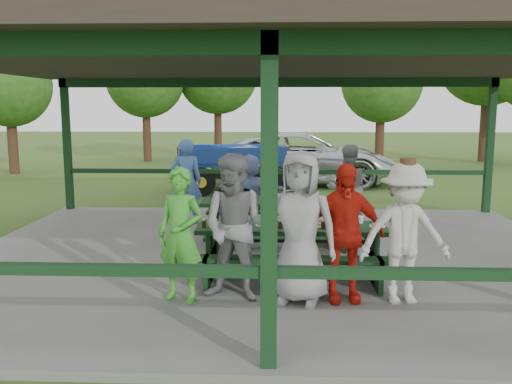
{
  "coord_description": "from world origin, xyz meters",
  "views": [
    {
      "loc": [
        0.08,
        -8.51,
        2.48
      ],
      "look_at": [
        -0.26,
        -0.3,
        1.17
      ],
      "focal_mm": 38.0,
      "sensor_mm": 36.0,
      "label": 1
    }
  ],
  "objects_px": {
    "contestant_grey_left": "(237,228)",
    "farm_trailer": "(230,167)",
    "picnic_table_near": "(292,245)",
    "spectator_blue": "(186,182)",
    "contestant_green": "(181,235)",
    "contestant_red": "(343,233)",
    "spectator_lblue": "(250,192)",
    "contestant_grey_mid": "(300,227)",
    "contestant_white_fedora": "(405,234)",
    "spectator_grey": "(347,188)",
    "picnic_table_far": "(276,216)",
    "pickup_truck": "(304,158)"
  },
  "relations": [
    {
      "from": "contestant_grey_left",
      "to": "contestant_red",
      "type": "distance_m",
      "value": 1.3
    },
    {
      "from": "contestant_green",
      "to": "spectator_grey",
      "type": "height_order",
      "value": "spectator_grey"
    },
    {
      "from": "spectator_lblue",
      "to": "picnic_table_far",
      "type": "bearing_deg",
      "value": 129.23
    },
    {
      "from": "contestant_grey_left",
      "to": "spectator_lblue",
      "type": "xyz_separation_m",
      "value": [
        -0.04,
        3.86,
        -0.17
      ]
    },
    {
      "from": "contestant_white_fedora",
      "to": "spectator_blue",
      "type": "bearing_deg",
      "value": 121.05
    },
    {
      "from": "picnic_table_near",
      "to": "contestant_white_fedora",
      "type": "relative_size",
      "value": 1.46
    },
    {
      "from": "spectator_grey",
      "to": "farm_trailer",
      "type": "relative_size",
      "value": 0.4
    },
    {
      "from": "contestant_grey_mid",
      "to": "spectator_lblue",
      "type": "bearing_deg",
      "value": 115.13
    },
    {
      "from": "contestant_green",
      "to": "contestant_grey_left",
      "type": "relative_size",
      "value": 0.91
    },
    {
      "from": "contestant_grey_mid",
      "to": "contestant_green",
      "type": "bearing_deg",
      "value": -165.57
    },
    {
      "from": "contestant_green",
      "to": "picnic_table_near",
      "type": "bearing_deg",
      "value": 53.47
    },
    {
      "from": "farm_trailer",
      "to": "picnic_table_far",
      "type": "bearing_deg",
      "value": -92.62
    },
    {
      "from": "contestant_red",
      "to": "spectator_lblue",
      "type": "distance_m",
      "value": 4.07
    },
    {
      "from": "contestant_green",
      "to": "picnic_table_far",
      "type": "bearing_deg",
      "value": 87.83
    },
    {
      "from": "spectator_lblue",
      "to": "spectator_grey",
      "type": "distance_m",
      "value": 1.85
    },
    {
      "from": "pickup_truck",
      "to": "contestant_red",
      "type": "bearing_deg",
      "value": -175.95
    },
    {
      "from": "contestant_red",
      "to": "picnic_table_far",
      "type": "bearing_deg",
      "value": 100.59
    },
    {
      "from": "picnic_table_near",
      "to": "farm_trailer",
      "type": "height_order",
      "value": "farm_trailer"
    },
    {
      "from": "spectator_blue",
      "to": "pickup_truck",
      "type": "xyz_separation_m",
      "value": [
        2.69,
        6.61,
        -0.14
      ]
    },
    {
      "from": "spectator_blue",
      "to": "spectator_grey",
      "type": "relative_size",
      "value": 1.04
    },
    {
      "from": "contestant_grey_left",
      "to": "farm_trailer",
      "type": "xyz_separation_m",
      "value": [
        -0.91,
        9.34,
        -0.29
      ]
    },
    {
      "from": "contestant_red",
      "to": "spectator_blue",
      "type": "bearing_deg",
      "value": 115.94
    },
    {
      "from": "contestant_grey_mid",
      "to": "spectator_grey",
      "type": "xyz_separation_m",
      "value": [
        1.04,
        3.84,
        -0.1
      ]
    },
    {
      "from": "contestant_green",
      "to": "contestant_red",
      "type": "relative_size",
      "value": 0.97
    },
    {
      "from": "picnic_table_near",
      "to": "spectator_blue",
      "type": "relative_size",
      "value": 1.5
    },
    {
      "from": "picnic_table_far",
      "to": "contestant_green",
      "type": "relative_size",
      "value": 1.57
    },
    {
      "from": "farm_trailer",
      "to": "contestant_green",
      "type": "bearing_deg",
      "value": -103.29
    },
    {
      "from": "contestant_white_fedora",
      "to": "pickup_truck",
      "type": "distance_m",
      "value": 11.03
    },
    {
      "from": "contestant_red",
      "to": "contestant_grey_left",
      "type": "bearing_deg",
      "value": 175.15
    },
    {
      "from": "picnic_table_near",
      "to": "picnic_table_far",
      "type": "distance_m",
      "value": 2.01
    },
    {
      "from": "picnic_table_far",
      "to": "spectator_lblue",
      "type": "height_order",
      "value": "spectator_lblue"
    },
    {
      "from": "picnic_table_near",
      "to": "contestant_red",
      "type": "relative_size",
      "value": 1.52
    },
    {
      "from": "contestant_white_fedora",
      "to": "farm_trailer",
      "type": "height_order",
      "value": "contestant_white_fedora"
    },
    {
      "from": "contestant_green",
      "to": "spectator_blue",
      "type": "height_order",
      "value": "spectator_blue"
    },
    {
      "from": "contestant_white_fedora",
      "to": "spectator_lblue",
      "type": "xyz_separation_m",
      "value": [
        -2.07,
        3.89,
        -0.12
      ]
    },
    {
      "from": "contestant_red",
      "to": "contestant_white_fedora",
      "type": "distance_m",
      "value": 0.73
    },
    {
      "from": "picnic_table_near",
      "to": "spectator_lblue",
      "type": "bearing_deg",
      "value": 103.76
    },
    {
      "from": "picnic_table_far",
      "to": "spectator_blue",
      "type": "relative_size",
      "value": 1.49
    },
    {
      "from": "contestant_grey_mid",
      "to": "spectator_lblue",
      "type": "xyz_separation_m",
      "value": [
        -0.81,
        3.9,
        -0.19
      ]
    },
    {
      "from": "picnic_table_far",
      "to": "spectator_blue",
      "type": "height_order",
      "value": "spectator_blue"
    },
    {
      "from": "spectator_grey",
      "to": "contestant_white_fedora",
      "type": "bearing_deg",
      "value": 71.34
    },
    {
      "from": "pickup_truck",
      "to": "farm_trailer",
      "type": "height_order",
      "value": "pickup_truck"
    },
    {
      "from": "contestant_green",
      "to": "farm_trailer",
      "type": "bearing_deg",
      "value": 110.73
    },
    {
      "from": "picnic_table_near",
      "to": "contestant_grey_left",
      "type": "relative_size",
      "value": 1.43
    },
    {
      "from": "spectator_blue",
      "to": "pickup_truck",
      "type": "relative_size",
      "value": 0.29
    },
    {
      "from": "contestant_red",
      "to": "pickup_truck",
      "type": "xyz_separation_m",
      "value": [
        0.03,
        10.95,
        -0.13
      ]
    },
    {
      "from": "contestant_grey_mid",
      "to": "contestant_white_fedora",
      "type": "distance_m",
      "value": 1.26
    },
    {
      "from": "contestant_green",
      "to": "spectator_grey",
      "type": "relative_size",
      "value": 0.99
    },
    {
      "from": "picnic_table_near",
      "to": "contestant_green",
      "type": "relative_size",
      "value": 1.57
    },
    {
      "from": "contestant_grey_mid",
      "to": "spectator_blue",
      "type": "xyz_separation_m",
      "value": [
        -2.13,
        4.4,
        -0.06
      ]
    }
  ]
}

